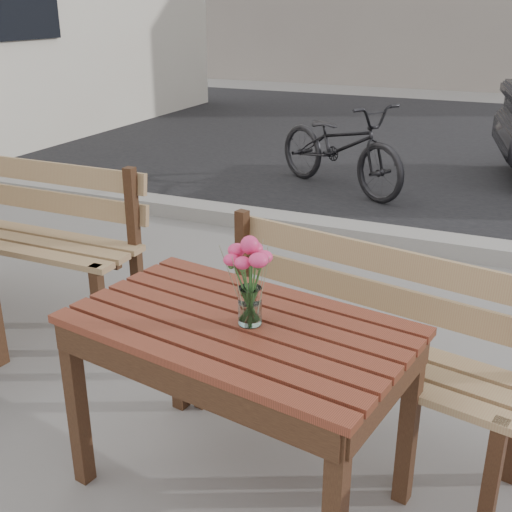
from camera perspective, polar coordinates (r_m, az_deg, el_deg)
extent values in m
cube|color=black|center=(8.75, 19.53, 9.17)|extent=(30.00, 8.00, 0.00)
cube|color=gray|center=(4.89, 15.06, 1.16)|extent=(30.00, 0.25, 0.12)
cube|color=#552916|center=(2.18, -1.56, -6.15)|extent=(1.24, 0.85, 0.03)
cube|color=black|center=(2.49, -15.64, -12.59)|extent=(0.07, 0.07, 0.68)
cube|color=black|center=(2.83, -6.94, -7.44)|extent=(0.07, 0.07, 0.68)
cube|color=black|center=(2.38, 13.45, -14.11)|extent=(0.07, 0.07, 0.68)
cube|color=#A07A52|center=(2.57, 8.07, -8.09)|extent=(1.44, 0.65, 0.03)
cube|color=#A07A52|center=(2.64, 10.48, -1.78)|extent=(1.37, 0.31, 0.38)
cube|color=black|center=(2.87, -5.13, -9.45)|extent=(0.06, 0.06, 0.46)
cube|color=black|center=(2.39, 20.15, -18.17)|extent=(0.06, 0.06, 0.46)
cube|color=black|center=(3.00, -1.30, -3.74)|extent=(0.06, 0.06, 0.85)
cylinder|color=white|center=(2.13, -0.55, -4.46)|extent=(0.08, 0.08, 0.13)
cylinder|color=#34642C|center=(2.10, -0.55, -2.85)|extent=(0.05, 0.05, 0.26)
cube|color=#A07A52|center=(3.83, -20.78, 1.45)|extent=(1.51, 0.42, 0.03)
cube|color=#A07A52|center=(3.91, -18.99, 5.98)|extent=(1.50, 0.05, 0.41)
cube|color=black|center=(3.36, -13.85, -4.78)|extent=(0.05, 0.05, 0.49)
cube|color=black|center=(3.53, -10.79, 0.48)|extent=(0.05, 0.05, 0.91)
imported|color=black|center=(6.26, 7.50, 9.68)|extent=(1.70, 1.31, 0.86)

